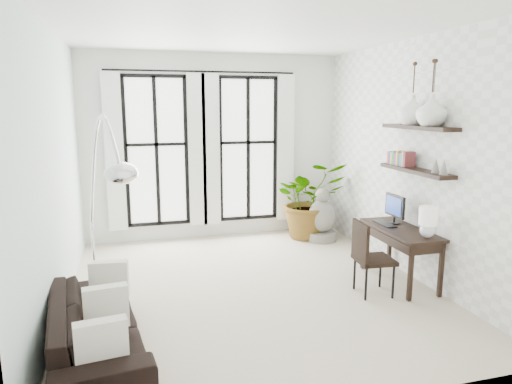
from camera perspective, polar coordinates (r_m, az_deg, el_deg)
name	(u,v)px	position (r m, az deg, el deg)	size (l,w,h in m)	color
floor	(250,287)	(6.06, -0.73, -11.79)	(5.00, 5.00, 0.00)	beige
ceiling	(250,29)	(5.66, -0.81, 19.67)	(5.00, 5.00, 0.00)	white
wall_left	(54,172)	(5.53, -23.98, 2.32)	(5.00, 5.00, 0.00)	silver
wall_right	(410,159)	(6.57, 18.65, 3.88)	(5.00, 5.00, 0.00)	white
wall_back	(214,147)	(8.07, -5.22, 5.59)	(4.50, 4.50, 0.00)	white
windows	(204,150)	(7.97, -6.55, 5.21)	(3.26, 0.13, 2.65)	white
wall_shelves	(415,153)	(6.22, 19.22, 4.68)	(0.25, 1.30, 0.60)	black
sofa	(96,329)	(4.64, -19.36, -15.89)	(2.00, 0.78, 0.58)	black
throw_pillows	(106,307)	(4.54, -18.24, -13.49)	(0.40, 1.52, 0.40)	silver
plant	(309,200)	(8.12, 6.68, -0.94)	(1.23, 1.07, 1.37)	#2D7228
desk	(403,232)	(6.24, 17.86, -4.84)	(0.53, 1.25, 1.13)	black
desk_chair	(368,253)	(5.83, 13.84, -7.46)	(0.48, 0.48, 0.93)	black
arc_lamp	(102,164)	(4.90, -18.68, 3.37)	(0.72, 1.64, 2.24)	silver
buddha	(322,219)	(8.01, 8.23, -3.30)	(0.52, 0.52, 0.93)	gray
vase_a	(432,110)	(5.96, 21.12, 9.51)	(0.37, 0.37, 0.38)	white
vase_b	(412,110)	(6.29, 18.95, 9.67)	(0.37, 0.37, 0.38)	white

